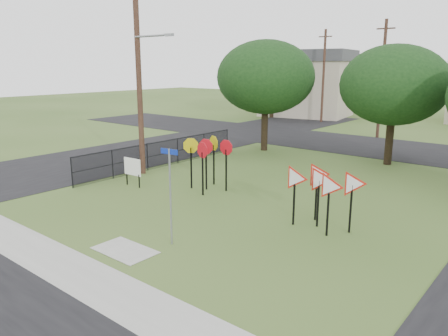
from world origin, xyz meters
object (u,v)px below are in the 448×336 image
Objects in this scene: yield_sign_cluster at (322,183)px; info_board at (132,168)px; stop_sign_cluster at (208,152)px; street_name_sign at (170,191)px.

yield_sign_cluster is 9.50m from info_board.
yield_sign_cluster is 2.05× the size of info_board.
stop_sign_cluster is at bearing 30.69° from info_board.
street_name_sign is 1.31× the size of stop_sign_cluster.
stop_sign_cluster is 6.41m from yield_sign_cluster.
info_board is at bearing -175.51° from yield_sign_cluster.
stop_sign_cluster reaches higher than info_board.
street_name_sign is 7.44m from info_board.
stop_sign_cluster is 0.86× the size of yield_sign_cluster.
street_name_sign is 6.41m from stop_sign_cluster.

